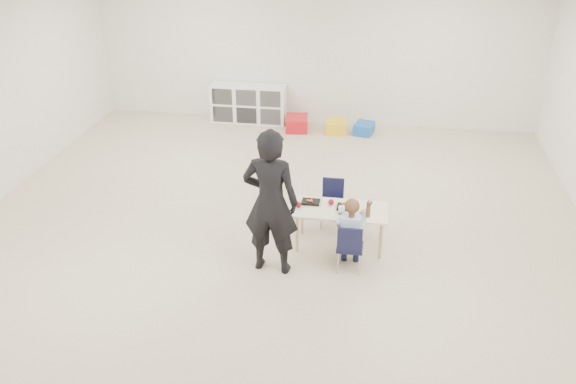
% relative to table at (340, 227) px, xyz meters
% --- Properties ---
extents(room, '(9.00, 9.02, 2.80)m').
position_rel_table_xyz_m(room, '(-0.86, -0.12, 1.14)').
color(room, '#C5B798').
rests_on(room, ground).
extents(table, '(1.12, 0.56, 0.51)m').
position_rel_table_xyz_m(table, '(0.00, 0.00, 0.00)').
color(table, beige).
rests_on(table, ground).
extents(chair_near, '(0.30, 0.28, 0.61)m').
position_rel_table_xyz_m(chair_near, '(0.15, -0.50, 0.05)').
color(chair_near, black).
rests_on(chair_near, ground).
extents(chair_far, '(0.30, 0.28, 0.61)m').
position_rel_table_xyz_m(chair_far, '(-0.15, 0.50, 0.05)').
color(chair_far, black).
rests_on(chair_far, ground).
extents(child, '(0.41, 0.41, 0.97)m').
position_rel_table_xyz_m(child, '(0.15, -0.50, 0.22)').
color(child, '#B4D1F4').
rests_on(child, chair_near).
extents(lunch_tray_near, '(0.22, 0.16, 0.03)m').
position_rel_table_xyz_m(lunch_tray_near, '(0.06, 0.03, 0.27)').
color(lunch_tray_near, black).
rests_on(lunch_tray_near, table).
extents(lunch_tray_far, '(0.22, 0.16, 0.03)m').
position_rel_table_xyz_m(lunch_tray_far, '(-0.38, 0.09, 0.27)').
color(lunch_tray_far, black).
rests_on(lunch_tray_far, table).
extents(milk_carton, '(0.07, 0.07, 0.10)m').
position_rel_table_xyz_m(milk_carton, '(0.02, -0.13, 0.30)').
color(milk_carton, white).
rests_on(milk_carton, table).
extents(bread_roll, '(0.09, 0.09, 0.07)m').
position_rel_table_xyz_m(bread_roll, '(0.29, -0.09, 0.28)').
color(bread_roll, '#B57D4A').
rests_on(bread_roll, table).
extents(apple_near, '(0.07, 0.07, 0.07)m').
position_rel_table_xyz_m(apple_near, '(-0.13, 0.09, 0.29)').
color(apple_near, maroon).
rests_on(apple_near, table).
extents(apple_far, '(0.07, 0.07, 0.07)m').
position_rel_table_xyz_m(apple_far, '(-0.51, -0.05, 0.29)').
color(apple_far, maroon).
rests_on(apple_far, table).
extents(cubby_shelf, '(1.40, 0.40, 0.70)m').
position_rel_table_xyz_m(cubby_shelf, '(-2.06, 4.16, 0.09)').
color(cubby_shelf, white).
rests_on(cubby_shelf, ground).
extents(adult, '(0.66, 0.46, 1.72)m').
position_rel_table_xyz_m(adult, '(-0.74, -0.62, 0.60)').
color(adult, black).
rests_on(adult, ground).
extents(bin_red, '(0.44, 0.54, 0.24)m').
position_rel_table_xyz_m(bin_red, '(-1.10, 3.86, -0.14)').
color(bin_red, red).
rests_on(bin_red, ground).
extents(bin_yellow, '(0.38, 0.47, 0.22)m').
position_rel_table_xyz_m(bin_yellow, '(-0.39, 3.86, -0.15)').
color(bin_yellow, yellow).
rests_on(bin_yellow, ground).
extents(bin_blue, '(0.39, 0.45, 0.19)m').
position_rel_table_xyz_m(bin_blue, '(0.11, 3.86, -0.16)').
color(bin_blue, '#1754AE').
rests_on(bin_blue, ground).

